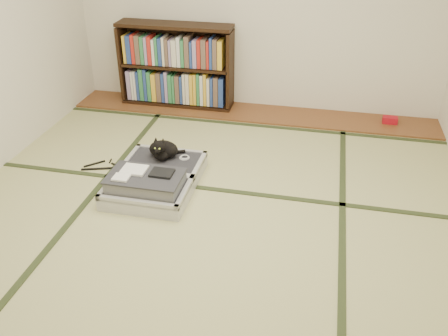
# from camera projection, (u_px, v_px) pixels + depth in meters

# --- Properties ---
(floor) EXTENTS (4.50, 4.50, 0.00)m
(floor) POSITION_uv_depth(u_px,v_px,m) (208.00, 218.00, 3.60)
(floor) COLOR #C0BC80
(floor) RESTS_ON ground
(wood_strip) EXTENTS (4.00, 0.50, 0.02)m
(wood_strip) POSITION_uv_depth(u_px,v_px,m) (251.00, 113.00, 5.28)
(wood_strip) COLOR brown
(wood_strip) RESTS_ON ground
(red_item) EXTENTS (0.15, 0.09, 0.07)m
(red_item) POSITION_uv_depth(u_px,v_px,m) (390.00, 120.00, 5.01)
(red_item) COLOR #AE0D1B
(red_item) RESTS_ON wood_strip
(room_shell) EXTENTS (4.50, 4.50, 4.50)m
(room_shell) POSITION_uv_depth(u_px,v_px,m) (203.00, 23.00, 2.86)
(room_shell) COLOR white
(room_shell) RESTS_ON ground
(tatami_borders) EXTENTS (4.00, 4.50, 0.01)m
(tatami_borders) POSITION_uv_depth(u_px,v_px,m) (222.00, 184.00, 4.01)
(tatami_borders) COLOR #2D381E
(tatami_borders) RESTS_ON ground
(bookcase) EXTENTS (1.27, 0.29, 0.92)m
(bookcase) POSITION_uv_depth(u_px,v_px,m) (176.00, 67.00, 5.27)
(bookcase) COLOR black
(bookcase) RESTS_ON wood_strip
(suitcase) EXTENTS (0.66, 0.88, 0.26)m
(suitcase) POSITION_uv_depth(u_px,v_px,m) (154.00, 180.00, 3.91)
(suitcase) COLOR silver
(suitcase) RESTS_ON floor
(cat) EXTENTS (0.29, 0.30, 0.24)m
(cat) POSITION_uv_depth(u_px,v_px,m) (163.00, 150.00, 4.10)
(cat) COLOR black
(cat) RESTS_ON suitcase
(cable_coil) EXTENTS (0.09, 0.09, 0.02)m
(cable_coil) POSITION_uv_depth(u_px,v_px,m) (185.00, 157.00, 4.14)
(cable_coil) COLOR white
(cable_coil) RESTS_ON suitcase
(hanger) EXTENTS (0.41, 0.24, 0.01)m
(hanger) POSITION_uv_depth(u_px,v_px,m) (105.00, 167.00, 4.25)
(hanger) COLOR black
(hanger) RESTS_ON floor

